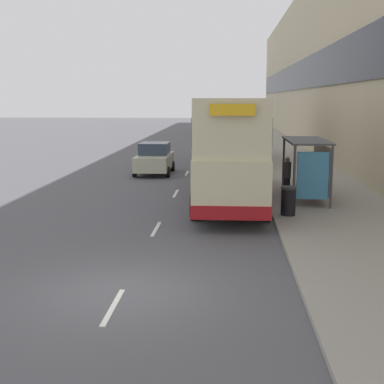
% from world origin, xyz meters
% --- Properties ---
extents(ground_plane, '(220.00, 220.00, 0.00)m').
position_xyz_m(ground_plane, '(0.00, 0.00, 0.00)').
color(ground_plane, '#515156').
extents(pavement, '(5.00, 93.00, 0.14)m').
position_xyz_m(pavement, '(6.50, 38.50, 0.07)').
color(pavement, gray).
rests_on(pavement, ground_plane).
extents(terrace_facade, '(3.10, 93.00, 14.33)m').
position_xyz_m(terrace_facade, '(10.49, 38.50, 7.16)').
color(terrace_facade, '#C6B793').
rests_on(terrace_facade, ground_plane).
extents(lane_mark_0, '(0.12, 2.00, 0.01)m').
position_xyz_m(lane_mark_0, '(0.00, -0.92, 0.01)').
color(lane_mark_0, silver).
rests_on(lane_mark_0, ground_plane).
extents(lane_mark_1, '(0.12, 2.00, 0.01)m').
position_xyz_m(lane_mark_1, '(0.00, 5.85, 0.01)').
color(lane_mark_1, silver).
rests_on(lane_mark_1, ground_plane).
extents(lane_mark_2, '(0.12, 2.00, 0.01)m').
position_xyz_m(lane_mark_2, '(0.00, 12.63, 0.01)').
color(lane_mark_2, silver).
rests_on(lane_mark_2, ground_plane).
extents(lane_mark_3, '(0.12, 2.00, 0.01)m').
position_xyz_m(lane_mark_3, '(0.00, 19.40, 0.01)').
color(lane_mark_3, silver).
rests_on(lane_mark_3, ground_plane).
extents(lane_mark_4, '(0.12, 2.00, 0.01)m').
position_xyz_m(lane_mark_4, '(0.00, 26.18, 0.01)').
color(lane_mark_4, silver).
rests_on(lane_mark_4, ground_plane).
extents(bus_shelter, '(1.60, 4.20, 2.48)m').
position_xyz_m(bus_shelter, '(5.77, 10.67, 1.88)').
color(bus_shelter, '#4C4C51').
rests_on(bus_shelter, ground_plane).
extents(double_decker_bus_near, '(2.85, 11.54, 4.30)m').
position_xyz_m(double_decker_bus_near, '(2.47, 10.90, 2.29)').
color(double_decker_bus_near, beige).
rests_on(double_decker_bus_near, ground_plane).
extents(double_decker_bus_ahead, '(2.85, 11.17, 4.30)m').
position_xyz_m(double_decker_bus_ahead, '(2.44, 25.74, 2.29)').
color(double_decker_bus_ahead, beige).
rests_on(double_decker_bus_ahead, ground_plane).
extents(car_0, '(2.06, 4.13, 1.79)m').
position_xyz_m(car_0, '(-1.85, 19.04, 0.88)').
color(car_0, '#B7B799').
rests_on(car_0, ground_plane).
extents(car_1, '(2.00, 4.27, 1.72)m').
position_xyz_m(car_1, '(2.08, 62.36, 0.85)').
color(car_1, silver).
rests_on(car_1, ground_plane).
extents(pedestrian_at_shelter, '(0.32, 0.32, 1.63)m').
position_xyz_m(pedestrian_at_shelter, '(6.15, 14.63, 0.97)').
color(pedestrian_at_shelter, '#23232D').
rests_on(pedestrian_at_shelter, ground_plane).
extents(pedestrian_1, '(0.33, 0.33, 1.69)m').
position_xyz_m(pedestrian_1, '(4.92, 11.61, 1.00)').
color(pedestrian_1, '#23232D').
rests_on(pedestrian_1, ground_plane).
extents(litter_bin, '(0.55, 0.55, 1.05)m').
position_xyz_m(litter_bin, '(4.55, 7.68, 0.67)').
color(litter_bin, black).
rests_on(litter_bin, ground_plane).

